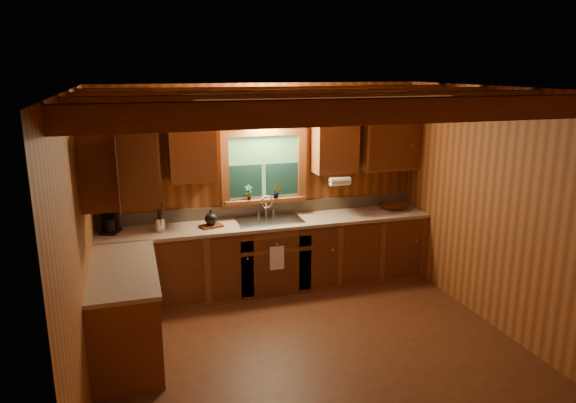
{
  "coord_description": "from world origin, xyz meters",
  "views": [
    {
      "loc": [
        -1.64,
        -4.57,
        2.79
      ],
      "look_at": [
        0.0,
        0.8,
        1.35
      ],
      "focal_mm": 32.76,
      "sensor_mm": 36.0,
      "label": 1
    }
  ],
  "objects_px": {
    "wicker_basket": "(393,206)",
    "cutting_board": "(211,226)",
    "coffee_maker": "(110,218)",
    "sink": "(270,224)"
  },
  "relations": [
    {
      "from": "sink",
      "to": "wicker_basket",
      "type": "bearing_deg",
      "value": 1.6
    },
    {
      "from": "cutting_board",
      "to": "wicker_basket",
      "type": "xyz_separation_m",
      "value": [
        2.52,
        0.09,
        0.03
      ]
    },
    {
      "from": "sink",
      "to": "coffee_maker",
      "type": "bearing_deg",
      "value": 177.16
    },
    {
      "from": "sink",
      "to": "wicker_basket",
      "type": "xyz_separation_m",
      "value": [
        1.77,
        0.05,
        0.09
      ]
    },
    {
      "from": "coffee_maker",
      "to": "cutting_board",
      "type": "relative_size",
      "value": 1.31
    },
    {
      "from": "cutting_board",
      "to": "wicker_basket",
      "type": "height_order",
      "value": "wicker_basket"
    },
    {
      "from": "coffee_maker",
      "to": "cutting_board",
      "type": "distance_m",
      "value": 1.18
    },
    {
      "from": "cutting_board",
      "to": "wicker_basket",
      "type": "distance_m",
      "value": 2.52
    },
    {
      "from": "wicker_basket",
      "to": "cutting_board",
      "type": "bearing_deg",
      "value": -177.95
    },
    {
      "from": "coffee_maker",
      "to": "wicker_basket",
      "type": "bearing_deg",
      "value": 19.05
    }
  ]
}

